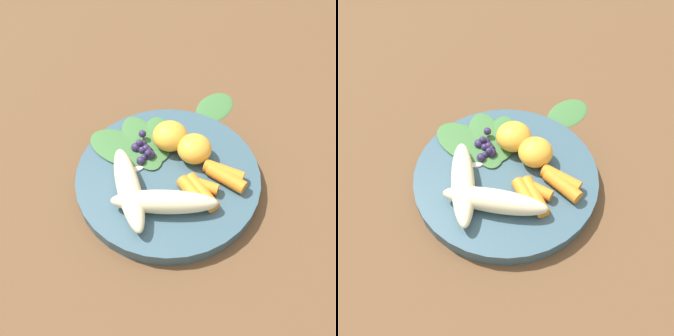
% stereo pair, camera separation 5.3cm
% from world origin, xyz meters
% --- Properties ---
extents(ground_plane, '(2.40, 2.40, 0.00)m').
position_xyz_m(ground_plane, '(0.00, 0.00, 0.00)').
color(ground_plane, brown).
extents(bowl, '(0.27, 0.27, 0.02)m').
position_xyz_m(bowl, '(0.00, 0.00, 0.01)').
color(bowl, '#385666').
rests_on(bowl, ground_plane).
extents(banana_peeled_left, '(0.15, 0.06, 0.03)m').
position_xyz_m(banana_peeled_left, '(-0.01, 0.06, 0.04)').
color(banana_peeled_left, beige).
rests_on(banana_peeled_left, bowl).
extents(banana_peeled_right, '(0.09, 0.14, 0.03)m').
position_xyz_m(banana_peeled_right, '(0.04, 0.05, 0.04)').
color(banana_peeled_right, beige).
rests_on(banana_peeled_right, bowl).
extents(orange_segment_near, '(0.05, 0.05, 0.04)m').
position_xyz_m(orange_segment_near, '(0.01, -0.05, 0.04)').
color(orange_segment_near, '#F4A833').
rests_on(orange_segment_near, bowl).
extents(orange_segment_far, '(0.05, 0.05, 0.04)m').
position_xyz_m(orange_segment_far, '(-0.03, -0.04, 0.04)').
color(orange_segment_far, '#F4A833').
rests_on(orange_segment_far, bowl).
extents(carrot_front, '(0.05, 0.05, 0.02)m').
position_xyz_m(carrot_front, '(-0.04, 0.03, 0.03)').
color(carrot_front, orange).
rests_on(carrot_front, bowl).
extents(carrot_mid_left, '(0.05, 0.06, 0.02)m').
position_xyz_m(carrot_mid_left, '(-0.05, 0.03, 0.03)').
color(carrot_mid_left, orange).
rests_on(carrot_mid_left, bowl).
extents(carrot_mid_right, '(0.05, 0.02, 0.02)m').
position_xyz_m(carrot_mid_right, '(-0.05, 0.02, 0.03)').
color(carrot_mid_right, orange).
rests_on(carrot_mid_right, bowl).
extents(carrot_rear, '(0.06, 0.04, 0.02)m').
position_xyz_m(carrot_rear, '(-0.08, -0.00, 0.03)').
color(carrot_rear, orange).
rests_on(carrot_rear, bowl).
extents(carrot_small, '(0.06, 0.03, 0.02)m').
position_xyz_m(carrot_small, '(-0.08, -0.01, 0.03)').
color(carrot_small, orange).
rests_on(carrot_small, bowl).
extents(blueberry_pile, '(0.04, 0.06, 0.02)m').
position_xyz_m(blueberry_pile, '(0.05, -0.03, 0.03)').
color(blueberry_pile, '#2D234C').
rests_on(blueberry_pile, bowl).
extents(coconut_shred_patch, '(0.04, 0.04, 0.00)m').
position_xyz_m(coconut_shred_patch, '(0.05, -0.01, 0.02)').
color(coconut_shred_patch, white).
rests_on(coconut_shred_patch, bowl).
extents(kale_leaf_left, '(0.07, 0.11, 0.00)m').
position_xyz_m(kale_leaf_left, '(0.03, -0.06, 0.02)').
color(kale_leaf_left, '#3D7038').
rests_on(kale_leaf_left, bowl).
extents(kale_leaf_right, '(0.11, 0.13, 0.00)m').
position_xyz_m(kale_leaf_right, '(0.05, -0.05, 0.02)').
color(kale_leaf_right, '#3D7038').
rests_on(kale_leaf_right, bowl).
extents(kale_leaf_rear, '(0.12, 0.10, 0.00)m').
position_xyz_m(kale_leaf_rear, '(0.08, -0.03, 0.02)').
color(kale_leaf_rear, '#3D7038').
rests_on(kale_leaf_rear, bowl).
extents(kale_leaf_stray, '(0.09, 0.10, 0.01)m').
position_xyz_m(kale_leaf_stray, '(-0.05, -0.18, 0.00)').
color(kale_leaf_stray, '#3D7038').
rests_on(kale_leaf_stray, ground_plane).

